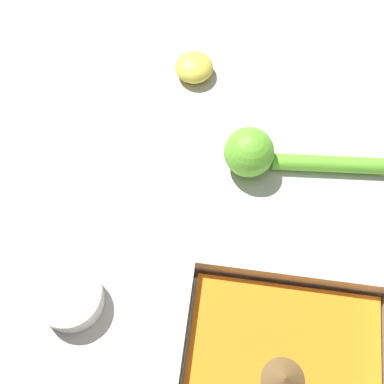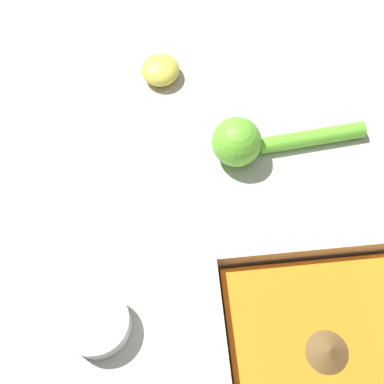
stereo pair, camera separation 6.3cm
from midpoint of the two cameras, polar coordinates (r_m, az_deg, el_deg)
ground_plane at (r=0.62m, az=10.92°, el=-16.12°), size 4.00×4.00×0.00m
square_dish at (r=0.59m, az=12.53°, el=-19.55°), size 0.21×0.21×0.07m
spice_bowl at (r=0.61m, az=-9.97°, el=-11.40°), size 0.07×0.07×0.03m
lemon_squeezer at (r=0.67m, az=10.50°, el=3.66°), size 0.20×0.06×0.06m
lemon_half at (r=0.75m, az=2.67°, el=12.95°), size 0.05×0.05×0.03m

